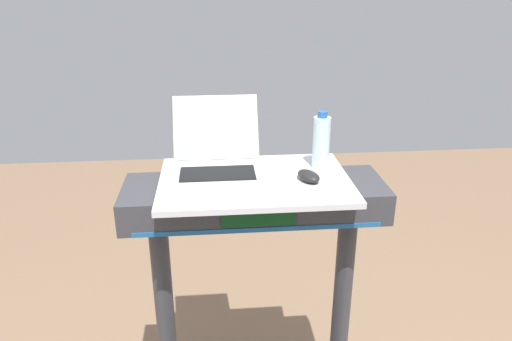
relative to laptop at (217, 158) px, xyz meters
The scene contains 4 objects.
desk_board 0.16m from the laptop, 34.49° to the right, with size 0.65×0.45×0.02m, color silver.
laptop is the anchor object (origin of this frame).
computer_mouse 0.33m from the laptop, 21.52° to the right, with size 0.06×0.10×0.03m, color black.
water_bottle 0.37m from the laptop, ahead, with size 0.06×0.06×0.21m.
Camera 1 is at (-0.13, -0.80, 1.79)m, focal length 33.80 mm.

